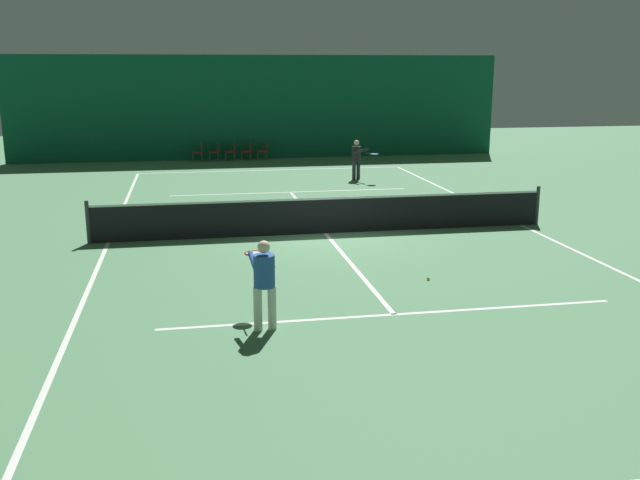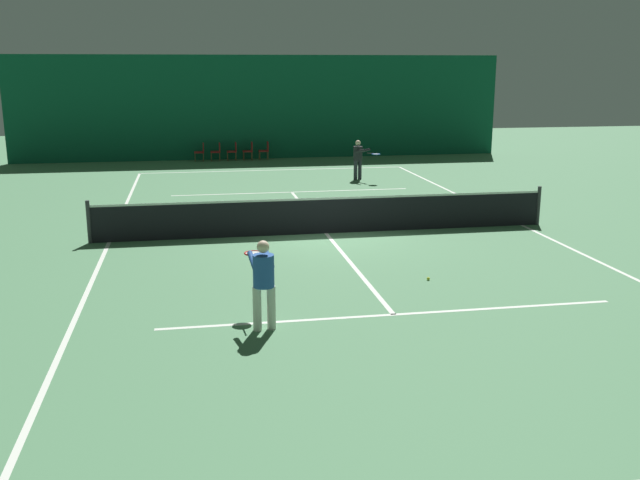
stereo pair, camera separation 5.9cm
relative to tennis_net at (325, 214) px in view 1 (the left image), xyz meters
The scene contains 17 objects.
ground_plane 0.51m from the tennis_net, ahead, with size 60.00×60.00×0.00m, color #4C7F56.
backdrop_curtain 16.07m from the tennis_net, 90.00° to the left, with size 23.00×0.12×4.78m.
court_line_baseline_far 11.91m from the tennis_net, 90.00° to the left, with size 11.00×0.10×0.00m.
court_line_service_far 6.42m from the tennis_net, 90.00° to the left, with size 8.25×0.10×0.00m.
court_line_service_near 6.42m from the tennis_net, 90.00° to the right, with size 8.25×0.10×0.00m.
court_line_sideline_left 5.52m from the tennis_net, behind, with size 0.10×23.80×0.00m.
court_line_sideline_right 5.52m from the tennis_net, ahead, with size 0.10×23.80×0.00m.
court_line_centre 0.51m from the tennis_net, ahead, with size 0.10×12.80×0.00m.
tennis_net is the anchor object (origin of this frame).
player_near 7.08m from the tennis_net, 109.17° to the right, with size 0.46×1.31×1.53m.
player_far 9.21m from the tennis_net, 71.43° to the left, with size 0.97×1.27×1.52m.
courtside_chair_0 15.69m from the tennis_net, 100.85° to the left, with size 0.44×0.44×0.84m.
courtside_chair_1 15.57m from the tennis_net, 98.16° to the left, with size 0.44×0.44×0.84m.
courtside_chair_2 15.48m from the tennis_net, 95.43° to the left, with size 0.44×0.44×0.84m.
courtside_chair_3 15.43m from the tennis_net, 92.68° to the left, with size 0.44×0.44×0.84m.
courtside_chair_4 15.41m from the tennis_net, 89.92° to the left, with size 0.44×0.44×0.84m.
tennis_ball 4.71m from the tennis_net, 74.21° to the right, with size 0.07×0.07×0.07m.
Camera 1 is at (-3.46, -17.85, 4.26)m, focal length 40.00 mm.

